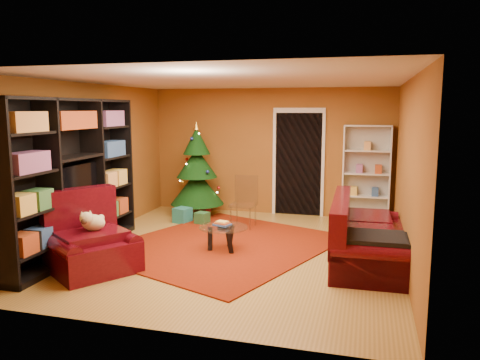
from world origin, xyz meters
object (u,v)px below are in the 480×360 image
(gift_box_green, at_px, (202,218))
(dog, at_px, (93,223))
(rug, at_px, (222,245))
(armchair, at_px, (92,239))
(gift_box_teal, at_px, (182,215))
(sofa, at_px, (369,230))
(media_unit, at_px, (72,178))
(gift_box_red, at_px, (204,208))
(white_bookshelf, at_px, (366,174))
(coffee_table, at_px, (224,238))
(christmas_tree, at_px, (197,170))
(acrylic_chair, at_px, (243,205))

(gift_box_green, xyz_separation_m, dog, (-0.56, -2.77, 0.54))
(rug, height_order, dog, dog)
(armchair, relative_size, dog, 2.82)
(gift_box_teal, bearing_deg, sofa, -23.59)
(media_unit, relative_size, gift_box_green, 13.23)
(gift_box_red, relative_size, white_bookshelf, 0.11)
(dog, xyz_separation_m, coffee_table, (1.46, 1.26, -0.46))
(sofa, bearing_deg, white_bookshelf, 0.45)
(coffee_table, bearing_deg, dog, -139.28)
(white_bookshelf, bearing_deg, christmas_tree, -172.65)
(gift_box_green, xyz_separation_m, white_bookshelf, (2.99, 1.12, 0.82))
(gift_box_teal, relative_size, gift_box_red, 1.38)
(media_unit, bearing_deg, armchair, -42.72)
(coffee_table, distance_m, acrylic_chair, 1.45)
(gift_box_teal, distance_m, white_bookshelf, 3.66)
(rug, distance_m, acrylic_chair, 1.23)
(gift_box_green, relative_size, dog, 0.58)
(media_unit, height_order, white_bookshelf, media_unit)
(armchair, distance_m, acrylic_chair, 3.08)
(sofa, bearing_deg, coffee_table, 89.67)
(dog, xyz_separation_m, sofa, (3.62, 1.28, -0.18))
(gift_box_red, distance_m, armchair, 3.81)
(rug, distance_m, media_unit, 2.54)
(armchair, bearing_deg, white_bookshelf, -7.10)
(media_unit, height_order, sofa, media_unit)
(acrylic_chair, bearing_deg, gift_box_teal, 176.93)
(gift_box_red, relative_size, dog, 0.52)
(gift_box_teal, xyz_separation_m, white_bookshelf, (3.40, 1.09, 0.79))
(gift_box_green, distance_m, gift_box_red, 1.00)
(rug, relative_size, acrylic_chair, 3.98)
(armchair, bearing_deg, coffee_table, -12.85)
(media_unit, bearing_deg, gift_box_green, 59.41)
(armchair, bearing_deg, sofa, -34.77)
(gift_box_red, distance_m, sofa, 4.16)
(white_bookshelf, distance_m, acrylic_chair, 2.52)
(gift_box_red, bearing_deg, sofa, -35.93)
(rug, bearing_deg, acrylic_chair, 88.06)
(dog, distance_m, acrylic_chair, 3.03)
(christmas_tree, distance_m, armchair, 3.58)
(media_unit, height_order, gift_box_red, media_unit)
(armchair, xyz_separation_m, dog, (-0.01, 0.07, 0.22))
(christmas_tree, bearing_deg, acrylic_chair, -33.32)
(sofa, xyz_separation_m, acrylic_chair, (-2.22, 1.40, -0.04))
(gift_box_teal, bearing_deg, media_unit, -109.95)
(rug, height_order, coffee_table, coffee_table)
(gift_box_green, bearing_deg, acrylic_chair, -5.29)
(gift_box_teal, bearing_deg, acrylic_chair, -5.13)
(rug, bearing_deg, christmas_tree, 120.69)
(rug, xyz_separation_m, gift_box_red, (-1.09, 2.18, 0.09))
(rug, xyz_separation_m, media_unit, (-2.03, -1.00, 1.16))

